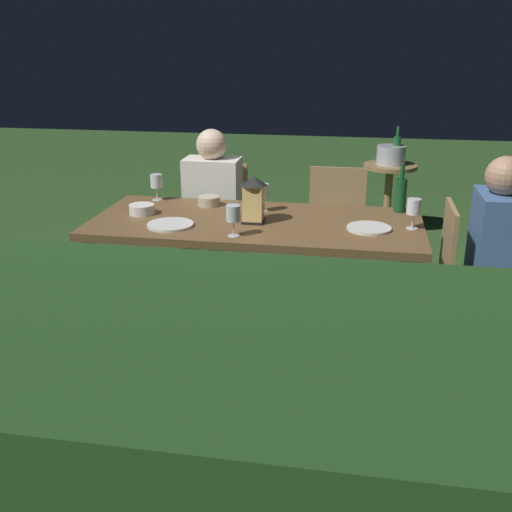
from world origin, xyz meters
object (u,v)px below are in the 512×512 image
(wine_glass_d, at_px, (263,192))
(plate_a, at_px, (369,228))
(person_in_cream, at_px, (211,205))
(plate_b, at_px, (170,225))
(bowl_olives, at_px, (142,209))
(chair_side_left_a, at_px, (336,224))
(dining_table, at_px, (256,229))
(bowl_bread, at_px, (209,201))
(side_table, at_px, (388,188))
(green_bottle_on_table, at_px, (401,194))
(wine_glass_c, at_px, (156,182))
(chair_head_near, at_px, (467,274))
(person_in_blue, at_px, (507,250))
(chair_side_left_b, at_px, (218,218))
(wine_glass_a, at_px, (414,208))
(wine_glass_b, at_px, (233,215))
(ice_bucket, at_px, (391,154))
(lantern_centerpiece, at_px, (254,197))

(wine_glass_d, distance_m, plate_a, 0.70)
(person_in_cream, xyz_separation_m, plate_b, (0.02, 0.81, 0.10))
(bowl_olives, bearing_deg, chair_side_left_a, -144.21)
(dining_table, relative_size, person_in_cream, 1.65)
(bowl_bread, bearing_deg, side_table, -120.81)
(green_bottle_on_table, bearing_deg, dining_table, 21.58)
(wine_glass_c, height_order, plate_a, wine_glass_c)
(chair_head_near, bearing_deg, chair_side_left_a, -46.65)
(person_in_blue, distance_m, plate_a, 0.76)
(chair_side_left_b, bearing_deg, wine_glass_a, 147.53)
(green_bottle_on_table, distance_m, side_table, 1.98)
(green_bottle_on_table, distance_m, wine_glass_b, 1.09)
(plate_b, height_order, bowl_olives, bowl_olives)
(green_bottle_on_table, bearing_deg, person_in_blue, 150.23)
(ice_bucket, bearing_deg, person_in_cream, 52.28)
(plate_a, bearing_deg, chair_head_near, -173.11)
(person_in_cream, relative_size, plate_a, 4.71)
(chair_side_left_a, distance_m, bowl_bread, 0.99)
(plate_b, distance_m, ice_bucket, 2.78)
(person_in_blue, distance_m, wine_glass_b, 1.51)
(lantern_centerpiece, relative_size, bowl_bread, 1.93)
(wine_glass_d, xyz_separation_m, plate_a, (-0.64, 0.26, -0.11))
(chair_side_left_b, distance_m, wine_glass_c, 0.67)
(chair_head_near, height_order, side_table, chair_head_near)
(green_bottle_on_table, xyz_separation_m, side_table, (-0.02, -1.94, -0.42))
(chair_head_near, bearing_deg, dining_table, 0.00)
(plate_a, bearing_deg, person_in_cream, -32.73)
(wine_glass_b, bearing_deg, bowl_olives, -27.11)
(chair_side_left_b, distance_m, wine_glass_a, 1.59)
(dining_table, xyz_separation_m, green_bottle_on_table, (-0.82, -0.33, 0.16))
(chair_side_left_a, height_order, lantern_centerpiece, lantern_centerpiece)
(person_in_blue, bearing_deg, lantern_centerpiece, 1.68)
(chair_side_left_b, height_order, wine_glass_a, wine_glass_a)
(chair_head_near, distance_m, person_in_blue, 0.25)
(chair_side_left_b, bearing_deg, lantern_centerpiece, 116.11)
(bowl_olives, bearing_deg, plate_a, 176.76)
(chair_side_left_b, distance_m, bowl_bread, 0.62)
(wine_glass_d, bearing_deg, chair_side_left_b, -55.21)
(ice_bucket, bearing_deg, side_table, -0.00)
(chair_side_left_b, bearing_deg, wine_glass_b, 107.75)
(chair_head_near, distance_m, side_table, 2.29)
(chair_head_near, xyz_separation_m, side_table, (0.36, -2.26, -0.06))
(bowl_olives, xyz_separation_m, bowl_bread, (-0.34, -0.26, -0.00))
(chair_side_left_b, xyz_separation_m, plate_a, (-1.07, 0.88, 0.26))
(person_in_cream, distance_m, plate_b, 0.82)
(wine_glass_b, bearing_deg, chair_head_near, -166.09)
(wine_glass_c, bearing_deg, lantern_centerpiece, 151.73)
(plate_a, bearing_deg, wine_glass_a, -166.89)
(wine_glass_b, bearing_deg, plate_b, -16.91)
(wine_glass_c, relative_size, bowl_bread, 1.23)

